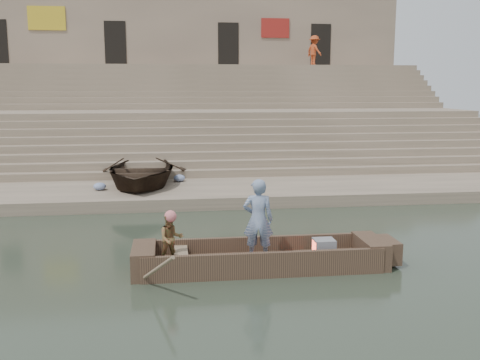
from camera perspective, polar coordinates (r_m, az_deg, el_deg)
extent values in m
plane|color=#2A3528|center=(12.11, -12.65, -9.86)|extent=(120.00, 120.00, 0.00)
cube|color=gray|center=(19.76, -10.62, -1.50)|extent=(32.00, 4.00, 0.40)
cube|color=gray|center=(27.01, -9.84, 4.12)|extent=(32.00, 3.00, 2.80)
cube|color=gray|center=(33.90, -9.42, 7.30)|extent=(32.00, 3.00, 5.20)
cube|color=gray|center=(21.95, -10.31, 0.03)|extent=(32.00, 0.50, 0.70)
cube|color=gray|center=(22.42, -10.26, 0.63)|extent=(32.00, 0.50, 1.00)
cube|color=gray|center=(22.89, -10.22, 1.20)|extent=(32.00, 0.50, 1.30)
cube|color=gray|center=(23.36, -10.17, 1.74)|extent=(32.00, 0.50, 1.60)
cube|color=gray|center=(23.83, -10.13, 2.27)|extent=(32.00, 0.50, 1.90)
cube|color=gray|center=(24.31, -10.08, 2.77)|extent=(32.00, 0.50, 2.20)
cube|color=gray|center=(24.79, -10.04, 3.26)|extent=(32.00, 0.50, 2.50)
cube|color=gray|center=(25.27, -10.00, 3.72)|extent=(32.00, 0.50, 2.80)
cube|color=gray|center=(28.74, -9.71, 4.76)|extent=(32.00, 0.50, 3.10)
cube|color=gray|center=(29.22, -9.68, 5.14)|extent=(32.00, 0.50, 3.40)
cube|color=gray|center=(29.71, -9.65, 5.50)|extent=(32.00, 0.50, 3.70)
cube|color=gray|center=(30.20, -9.63, 5.86)|extent=(32.00, 0.50, 4.00)
cube|color=gray|center=(30.68, -9.60, 6.20)|extent=(32.00, 0.50, 4.30)
cube|color=gray|center=(31.17, -9.57, 6.53)|extent=(32.00, 0.50, 4.60)
cube|color=gray|center=(31.67, -9.55, 6.86)|extent=(32.00, 0.50, 4.90)
cube|color=gray|center=(32.16, -9.53, 7.17)|extent=(32.00, 0.50, 5.20)
cube|color=tan|center=(37.90, -9.35, 12.10)|extent=(32.00, 5.00, 11.20)
cube|color=black|center=(35.64, -12.83, 13.75)|extent=(1.30, 0.18, 2.60)
cube|color=black|center=(35.70, -1.23, 13.98)|extent=(1.30, 0.18, 2.60)
cube|color=black|center=(36.84, 8.36, 13.75)|extent=(1.30, 0.18, 2.60)
cube|color=gold|center=(36.27, -19.47, 15.59)|extent=(2.20, 0.10, 1.40)
cube|color=maroon|center=(36.17, 3.68, 15.50)|extent=(1.80, 0.10, 1.20)
cube|color=brown|center=(12.34, 2.11, -8.69)|extent=(5.00, 1.30, 0.22)
cube|color=brown|center=(11.71, 2.62, -8.86)|extent=(5.20, 0.12, 0.56)
cube|color=brown|center=(12.87, 1.66, -7.11)|extent=(5.20, 0.12, 0.56)
cube|color=brown|center=(12.14, -9.96, -8.21)|extent=(0.50, 1.30, 0.60)
cube|color=brown|center=(12.93, 13.42, -7.20)|extent=(0.50, 1.30, 0.60)
cube|color=brown|center=(13.07, 15.08, -7.00)|extent=(0.35, 0.90, 0.50)
cube|color=#937A5B|center=(12.10, -6.16, -7.69)|extent=(0.30, 1.20, 0.08)
cylinder|color=#937A5B|center=(11.28, -9.39, -9.61)|extent=(1.03, 2.10, 1.36)
sphere|color=#DF6E71|center=(11.80, -7.24, -3.77)|extent=(0.26, 0.26, 0.26)
imported|color=navy|center=(12.02, 1.89, -4.14)|extent=(0.72, 0.54, 1.82)
imported|color=#25702C|center=(11.93, -7.19, -6.08)|extent=(0.62, 0.52, 1.11)
cube|color=gray|center=(12.56, 8.73, -6.99)|extent=(0.46, 0.42, 0.40)
cube|color=#E5593F|center=(12.50, 7.79, -7.04)|extent=(0.04, 0.34, 0.32)
imported|color=#2D2116|center=(20.40, -10.32, 0.91)|extent=(3.79, 5.15, 1.03)
imported|color=#B9441F|center=(34.69, 7.73, 13.19)|extent=(1.10, 1.34, 1.81)
ellipsoid|color=#3F5999|center=(19.79, -14.39, -0.65)|extent=(0.44, 0.44, 0.26)
ellipsoid|color=#3F5999|center=(21.02, -6.34, 0.20)|extent=(0.44, 0.44, 0.26)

